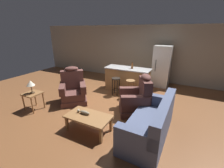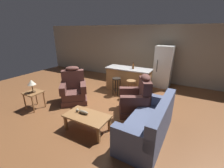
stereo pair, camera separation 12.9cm
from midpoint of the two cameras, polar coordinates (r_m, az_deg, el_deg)
ground_plane at (r=5.16m, az=0.83°, el=-7.43°), size 12.00×12.00×0.00m
back_wall at (r=7.57m, az=12.27°, el=11.35°), size 12.00×0.05×2.60m
coffee_table at (r=3.78m, az=-8.50°, el=-12.47°), size 1.10×0.60×0.42m
fish_figurine at (r=3.83m, az=-10.26°, el=-10.40°), size 0.34×0.10×0.10m
couch at (r=3.66m, az=15.07°, el=-14.60°), size 0.89×1.92×0.94m
recliner_near_lamp at (r=5.35m, az=-13.70°, el=-2.07°), size 1.18×1.18×1.20m
recliner_near_island at (r=4.53m, az=10.13°, el=-5.93°), size 1.13×1.13×1.20m
end_table at (r=5.25m, az=-27.07°, el=-3.74°), size 0.48×0.48×0.56m
table_lamp at (r=5.09m, az=-27.70°, el=0.36°), size 0.24×0.24×0.41m
kitchen_island at (r=6.12m, az=6.80°, el=1.74°), size 1.80×0.70×0.95m
bar_stool_left at (r=5.65m, az=2.40°, el=0.26°), size 0.32×0.32×0.68m
bar_stool_right at (r=5.44m, az=7.89°, el=-0.74°), size 0.32×0.32×0.68m
refrigerator at (r=6.85m, az=19.44°, el=6.21°), size 0.70×0.69×1.76m
bottle_tall_green at (r=5.87m, az=8.67°, el=6.70°), size 0.08×0.08×0.27m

